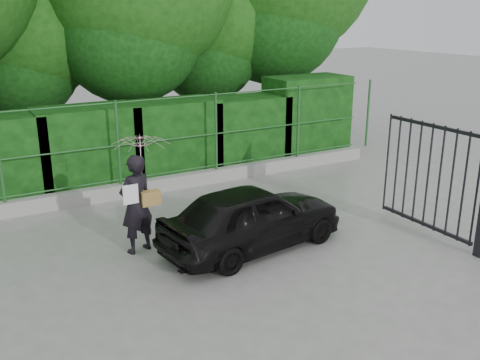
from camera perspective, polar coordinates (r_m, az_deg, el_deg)
ground at (r=7.79m, az=-5.08°, el=-11.97°), size 80.00×80.00×0.00m
kerb at (r=11.64m, az=-14.41°, el=-1.43°), size 14.00×0.25×0.30m
fence at (r=11.41m, az=-13.74°, el=3.73°), size 14.13×0.06×1.80m
hedge at (r=12.32m, az=-16.54°, el=3.51°), size 14.20×1.20×2.18m
gate at (r=9.53m, az=22.73°, el=0.07°), size 0.22×2.33×2.36m
woman at (r=8.78m, az=-10.64°, el=0.43°), size 0.97×0.96×1.96m
car at (r=8.93m, az=1.31°, el=-3.95°), size 3.40×1.73×1.11m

